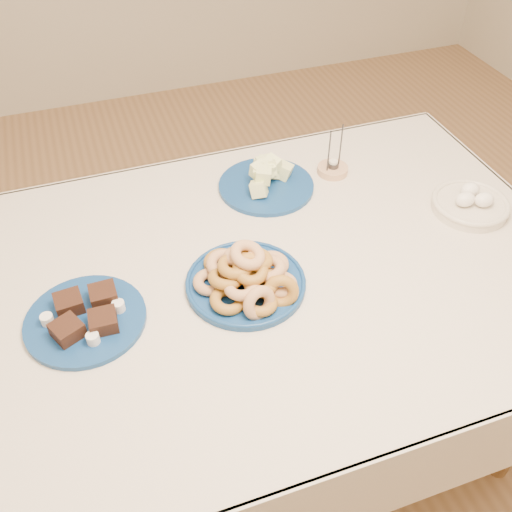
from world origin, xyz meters
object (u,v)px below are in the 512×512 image
Objects in this scene: dining_table at (250,301)px; melon_plate at (267,178)px; brownie_plate at (86,317)px; candle_holder at (333,169)px; donut_platter at (247,277)px; egg_bowl at (470,204)px.

melon_plate is (0.17, 0.33, 0.14)m from dining_table.
candle_holder is (0.79, 0.36, -0.00)m from brownie_plate.
melon_plate is at bearing 31.99° from brownie_plate.
dining_table is 0.52m from candle_holder.
dining_table is 5.15× the size of donut_platter.
donut_platter is at bearing -116.58° from melon_plate.
candle_holder is at bearing 42.95° from donut_platter.
donut_platter is at bearing -2.73° from brownie_plate.
dining_table is 5.07× the size of melon_plate.
melon_plate reaches higher than egg_bowl.
brownie_plate is at bearing -175.83° from dining_table.
donut_platter is 1.07× the size of brownie_plate.
dining_table is at bearing 4.17° from brownie_plate.
egg_bowl reaches higher than dining_table.
melon_plate is 2.17× the size of candle_holder.
melon_plate reaches higher than brownie_plate.
donut_platter is at bearing -137.05° from candle_holder.
brownie_plate is 0.86m from candle_holder.
donut_platter is 0.42m from melon_plate.
candle_holder is 0.41m from egg_bowl.
candle_holder is (0.21, -0.00, -0.02)m from melon_plate.
candle_holder reaches higher than brownie_plate.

